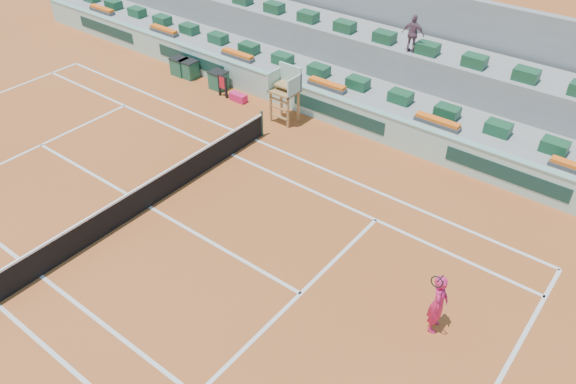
# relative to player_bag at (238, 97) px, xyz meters

# --- Properties ---
(ground) EXTENTS (90.00, 90.00, 0.00)m
(ground) POSITION_rel_player_bag_xyz_m (2.73, -7.54, -0.18)
(ground) COLOR #9B491E
(ground) RESTS_ON ground
(seating_tier_lower) EXTENTS (36.00, 4.00, 1.20)m
(seating_tier_lower) POSITION_rel_player_bag_xyz_m (2.73, 3.16, 0.42)
(seating_tier_lower) COLOR gray
(seating_tier_lower) RESTS_ON ground
(seating_tier_upper) EXTENTS (36.00, 2.40, 2.60)m
(seating_tier_upper) POSITION_rel_player_bag_xyz_m (2.73, 4.76, 1.12)
(seating_tier_upper) COLOR gray
(seating_tier_upper) RESTS_ON ground
(stadium_back_wall) EXTENTS (36.00, 0.40, 4.40)m
(stadium_back_wall) POSITION_rel_player_bag_xyz_m (2.73, 6.36, 2.02)
(stadium_back_wall) COLOR gray
(stadium_back_wall) RESTS_ON ground
(player_bag) EXTENTS (0.80, 0.36, 0.36)m
(player_bag) POSITION_rel_player_bag_xyz_m (0.00, 0.00, 0.00)
(player_bag) COLOR #D61B56
(player_bag) RESTS_ON ground
(spectator_mid) EXTENTS (0.95, 0.50, 1.55)m
(spectator_mid) POSITION_rel_player_bag_xyz_m (6.13, 3.90, 3.20)
(spectator_mid) COLOR #744D5E
(spectator_mid) RESTS_ON seating_tier_upper
(court_lines) EXTENTS (23.89, 11.09, 0.01)m
(court_lines) POSITION_rel_player_bag_xyz_m (2.73, -7.54, -0.17)
(court_lines) COLOR silver
(court_lines) RESTS_ON ground
(tennis_net) EXTENTS (0.10, 11.97, 1.10)m
(tennis_net) POSITION_rel_player_bag_xyz_m (2.73, -7.54, 0.35)
(tennis_net) COLOR black
(tennis_net) RESTS_ON ground
(advertising_hoarding) EXTENTS (36.00, 0.34, 1.26)m
(advertising_hoarding) POSITION_rel_player_bag_xyz_m (2.75, 0.96, 0.46)
(advertising_hoarding) COLOR #A4CEBD
(advertising_hoarding) RESTS_ON ground
(umpire_chair) EXTENTS (1.10, 0.90, 2.40)m
(umpire_chair) POSITION_rel_player_bag_xyz_m (2.73, -0.04, 1.36)
(umpire_chair) COLOR olive
(umpire_chair) RESTS_ON ground
(seat_row_lower) EXTENTS (32.90, 0.60, 0.44)m
(seat_row_lower) POSITION_rel_player_bag_xyz_m (2.73, 2.26, 1.24)
(seat_row_lower) COLOR #18482B
(seat_row_lower) RESTS_ON seating_tier_lower
(seat_row_upper) EXTENTS (32.90, 0.60, 0.44)m
(seat_row_upper) POSITION_rel_player_bag_xyz_m (2.73, 4.16, 2.64)
(seat_row_upper) COLOR #18482B
(seat_row_upper) RESTS_ON seating_tier_upper
(flower_planters) EXTENTS (26.80, 0.36, 0.28)m
(flower_planters) POSITION_rel_player_bag_xyz_m (1.23, 1.46, 1.16)
(flower_planters) COLOR #474747
(flower_planters) RESTS_ON seating_tier_lower
(drink_cooler_a) EXTENTS (0.79, 0.68, 0.84)m
(drink_cooler_a) POSITION_rel_player_bag_xyz_m (-1.54, 0.37, 0.24)
(drink_cooler_a) COLOR #1B533B
(drink_cooler_a) RESTS_ON ground
(drink_cooler_b) EXTENTS (0.81, 0.70, 0.84)m
(drink_cooler_b) POSITION_rel_player_bag_xyz_m (-3.50, 0.38, 0.24)
(drink_cooler_b) COLOR #1B533B
(drink_cooler_b) RESTS_ON ground
(drink_cooler_c) EXTENTS (0.79, 0.68, 0.84)m
(drink_cooler_c) POSITION_rel_player_bag_xyz_m (-4.05, 0.32, 0.24)
(drink_cooler_c) COLOR #1B533B
(drink_cooler_c) RESTS_ON ground
(towel_rack) EXTENTS (0.51, 0.09, 1.03)m
(towel_rack) POSITION_rel_player_bag_xyz_m (-0.83, -0.11, 0.43)
(towel_rack) COLOR black
(towel_rack) RESTS_ON ground
(tennis_player) EXTENTS (0.59, 0.94, 2.28)m
(tennis_player) POSITION_rel_player_bag_xyz_m (12.60, -6.33, 0.75)
(tennis_player) COLOR #D61B56
(tennis_player) RESTS_ON ground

